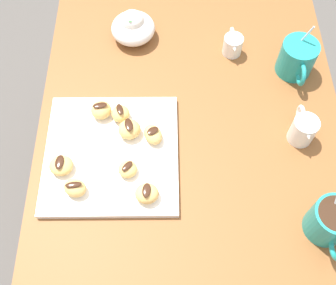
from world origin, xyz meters
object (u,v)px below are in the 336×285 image
Objects in this scene: coffee_mug_teal_left at (297,58)px; ice_cream_bowl at (133,27)px; chocolate_sauce_pitcher at (233,44)px; beignet_1 at (153,134)px; cream_pitcher_white at (303,129)px; beignet_3 at (101,110)px; dining_table at (189,166)px; beignet_0 at (61,165)px; pastry_plate_square at (112,154)px; beignet_4 at (121,114)px; beignet_6 at (128,169)px; beignet_7 at (147,194)px; beignet_5 at (129,129)px; beignet_2 at (75,188)px; coffee_mug_teal_right at (331,221)px.

coffee_mug_teal_left reaches higher than ice_cream_bowl.
chocolate_sauce_pitcher is 0.35m from beignet_1.
cream_pitcher_white is 2.12× the size of beignet_3.
dining_table is at bearing 72.67° from beignet_3.
beignet_0 reaches higher than dining_table.
dining_table is 7.52× the size of coffee_mug_teal_left.
cream_pitcher_white is 0.53m from ice_cream_bowl.
pastry_plate_square is at bearing -84.13° from cream_pitcher_white.
beignet_4 is at bearing 77.45° from beignet_3.
chocolate_sauce_pitcher is (-0.07, -0.16, -0.02)m from coffee_mug_teal_left.
pastry_plate_square is 7.22× the size of beignet_6.
beignet_1 reaches higher than pastry_plate_square.
dining_table is 0.41m from ice_cream_bowl.
beignet_7 is at bearing -46.36° from coffee_mug_teal_left.
dining_table is 0.23m from beignet_5.
cream_pitcher_white reaches higher than beignet_2.
beignet_4 is at bearing -161.99° from beignet_7.
beignet_5 is (-0.23, -0.43, -0.01)m from coffee_mug_teal_right.
beignet_2 is 0.21m from beignet_4.
beignet_5 is (0.04, 0.02, 0.00)m from beignet_4.
beignet_0 is at bearing -58.71° from beignet_5.
coffee_mug_teal_left reaches higher than beignet_1.
chocolate_sauce_pitcher reaches higher than dining_table.
chocolate_sauce_pitcher is 1.79× the size of beignet_2.
cream_pitcher_white is 0.49m from beignet_3.
cream_pitcher_white is at bearing 98.91° from beignet_0.
dining_table is 0.40m from coffee_mug_teal_right.
beignet_3 is (0.21, -0.34, 0.00)m from chocolate_sauce_pitcher.
beignet_7 is at bearing 37.75° from pastry_plate_square.
ice_cream_bowl is at bearing -174.55° from beignet_7.
beignet_0 is (0.36, -0.42, 0.00)m from chocolate_sauce_pitcher.
coffee_mug_teal_right is 2.83× the size of beignet_3.
beignet_4 is at bearing -152.54° from beignet_5.
beignet_7 is at bearing -66.64° from cream_pitcher_white.
pastry_plate_square is 0.07m from beignet_6.
cream_pitcher_white is 0.55m from beignet_2.
beignet_6 is at bearing -59.11° from dining_table.
chocolate_sauce_pitcher is (-0.32, 0.31, 0.02)m from pastry_plate_square.
beignet_3 is (0.15, -0.50, -0.02)m from coffee_mug_teal_left.
beignet_4 reaches higher than beignet_2.
beignet_1 is at bearing 61.80° from beignet_3.
beignet_4 is (-0.19, 0.09, 0.00)m from beignet_2.
beignet_5 is (-0.09, 0.15, 0.00)m from beignet_0.
coffee_mug_teal_right is at bearing 37.56° from ice_cream_bowl.
coffee_mug_teal_left is 3.32× the size of beignet_6.
beignet_0 is 1.26× the size of beignet_6.
dining_table is at bearing 101.16° from pastry_plate_square.
pastry_plate_square is 0.11m from beignet_1.
beignet_5 is 1.01× the size of beignet_7.
beignet_3 is 0.05m from beignet_4.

